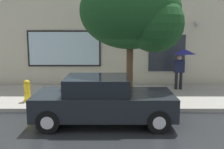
{
  "coord_description": "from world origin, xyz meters",
  "views": [
    {
      "loc": [
        0.51,
        -7.54,
        2.73
      ],
      "look_at": [
        0.5,
        1.8,
        1.2
      ],
      "focal_mm": 41.71,
      "sensor_mm": 36.0,
      "label": 1
    }
  ],
  "objects_px": {
    "parked_car": "(103,100)",
    "fire_hydrant": "(28,91)",
    "pedestrian_with_umbrella": "(183,57)",
    "street_tree": "(136,14)"
  },
  "relations": [
    {
      "from": "parked_car",
      "to": "street_tree",
      "type": "bearing_deg",
      "value": 54.57
    },
    {
      "from": "parked_car",
      "to": "fire_hydrant",
      "type": "distance_m",
      "value": 3.51
    },
    {
      "from": "fire_hydrant",
      "to": "pedestrian_with_umbrella",
      "type": "distance_m",
      "value": 6.77
    },
    {
      "from": "pedestrian_with_umbrella",
      "to": "street_tree",
      "type": "relative_size",
      "value": 0.4
    },
    {
      "from": "fire_hydrant",
      "to": "pedestrian_with_umbrella",
      "type": "bearing_deg",
      "value": 17.98
    },
    {
      "from": "parked_car",
      "to": "fire_hydrant",
      "type": "xyz_separation_m",
      "value": [
        -2.91,
        1.96,
        -0.15
      ]
    },
    {
      "from": "street_tree",
      "to": "pedestrian_with_umbrella",
      "type": "bearing_deg",
      "value": 46.69
    },
    {
      "from": "parked_car",
      "to": "street_tree",
      "type": "xyz_separation_m",
      "value": [
        1.07,
        1.51,
        2.65
      ]
    },
    {
      "from": "pedestrian_with_umbrella",
      "to": "parked_car",
      "type": "bearing_deg",
      "value": -130.57
    },
    {
      "from": "parked_car",
      "to": "street_tree",
      "type": "distance_m",
      "value": 3.23
    }
  ]
}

